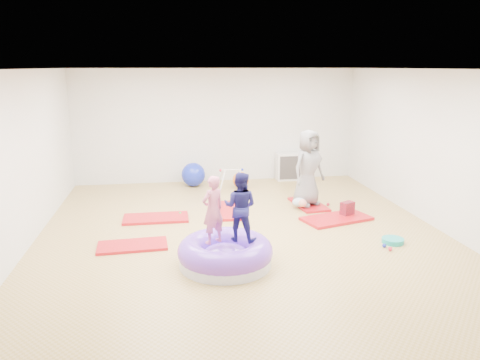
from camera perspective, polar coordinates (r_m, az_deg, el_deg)
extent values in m
cube|color=tan|center=(8.18, 0.33, -6.63)|extent=(7.00, 8.00, 0.01)
cube|color=white|center=(7.67, 0.36, 13.38)|extent=(7.00, 8.00, 0.01)
cube|color=silver|center=(11.73, -2.84, 6.62)|extent=(7.00, 0.01, 2.80)
cube|color=silver|center=(4.05, 9.62, -7.38)|extent=(7.00, 0.01, 2.80)
cube|color=silver|center=(8.03, -25.15, 2.04)|extent=(0.01, 8.00, 2.80)
cube|color=silver|center=(9.05, 22.82, 3.45)|extent=(0.01, 8.00, 2.80)
cube|color=#C8002B|center=(7.82, -12.97, -7.80)|extent=(1.14, 0.61, 0.05)
cube|color=#C8002B|center=(9.08, -10.22, -4.59)|extent=(1.23, 0.62, 0.05)
cube|color=#C8002B|center=(9.41, -1.59, -3.73)|extent=(0.69, 1.27, 0.05)
cube|color=#C8002B|center=(9.09, 11.68, -4.64)|extent=(1.42, 0.99, 0.05)
cube|color=#C8002B|center=(9.93, 8.35, -2.95)|extent=(0.64, 1.13, 0.05)
cylinder|color=silver|center=(6.96, -1.80, -9.72)|extent=(1.35, 1.35, 0.15)
torus|color=#6A37C8|center=(6.91, -1.81, -8.64)|extent=(1.40, 1.40, 0.37)
ellipsoid|color=#6A37C8|center=(6.94, -1.80, -9.30)|extent=(0.74, 0.74, 0.33)
imported|color=#CA6287|center=(6.67, -3.33, -3.24)|extent=(0.43, 0.40, 1.00)
imported|color=navy|center=(6.76, 0.03, -2.86)|extent=(0.61, 0.56, 1.02)
imported|color=slate|center=(9.64, 8.31, 1.48)|extent=(0.91, 0.80, 1.56)
ellipsoid|color=#A6B7CD|center=(9.64, 7.38, -2.69)|extent=(0.34, 0.22, 0.20)
sphere|color=#E28B7A|center=(9.49, 7.65, -2.81)|extent=(0.16, 0.16, 0.16)
sphere|color=red|center=(7.83, 17.85, -8.00)|extent=(0.07, 0.07, 0.07)
sphere|color=green|center=(9.24, -7.30, -4.10)|extent=(0.07, 0.07, 0.07)
sphere|color=#1625AF|center=(7.94, 17.18, -7.65)|extent=(0.07, 0.07, 0.07)
sphere|color=#1625AF|center=(6.97, -5.52, -10.14)|extent=(0.07, 0.07, 0.07)
sphere|color=red|center=(10.20, -3.04, -2.30)|extent=(0.07, 0.07, 0.07)
sphere|color=red|center=(9.96, 10.68, -2.93)|extent=(0.07, 0.07, 0.07)
sphere|color=#1625AF|center=(9.83, 13.08, -3.27)|extent=(0.07, 0.07, 0.07)
sphere|color=#1625AF|center=(11.38, -5.71, 0.66)|extent=(0.58, 0.58, 0.58)
sphere|color=orange|center=(11.18, 0.09, 0.01)|extent=(0.39, 0.39, 0.39)
cylinder|color=silver|center=(10.62, -2.19, -0.28)|extent=(0.20, 0.20, 0.52)
cylinder|color=silver|center=(11.05, -2.47, 0.28)|extent=(0.20, 0.20, 0.52)
cylinder|color=silver|center=(10.68, 0.41, -0.18)|extent=(0.20, 0.20, 0.52)
cylinder|color=silver|center=(11.11, 0.04, 0.37)|extent=(0.20, 0.20, 0.52)
cylinder|color=silver|center=(10.81, -1.06, 1.23)|extent=(0.51, 0.03, 0.03)
sphere|color=red|center=(10.78, -2.40, 1.19)|extent=(0.06, 0.06, 0.06)
sphere|color=#1625AF|center=(10.85, 0.27, 1.28)|extent=(0.06, 0.06, 0.06)
cube|color=silver|center=(12.04, 6.07, 1.66)|extent=(0.69, 0.34, 0.69)
cube|color=#393636|center=(11.89, 6.27, 1.49)|extent=(0.59, 0.02, 0.59)
cube|color=silver|center=(12.00, 6.13, 1.61)|extent=(0.02, 0.23, 0.61)
cube|color=silver|center=(12.00, 6.13, 1.61)|extent=(0.61, 0.23, 0.02)
cylinder|color=teal|center=(8.19, 18.13, -7.04)|extent=(0.36, 0.36, 0.08)
cube|color=#A30923|center=(9.29, 12.94, -3.51)|extent=(0.30, 0.26, 0.30)
cylinder|color=#FFAC2F|center=(6.99, -2.72, -10.16)|extent=(0.22, 0.22, 0.03)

